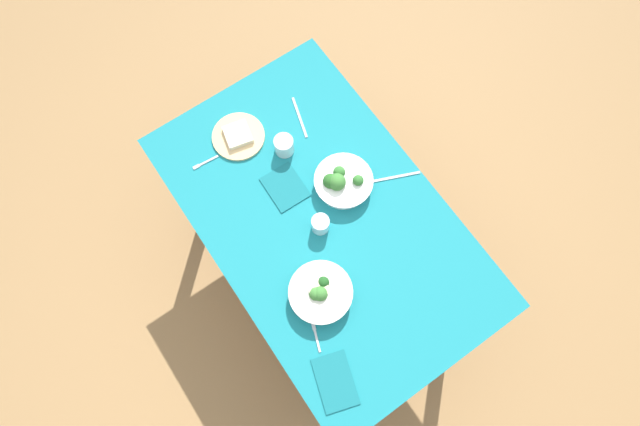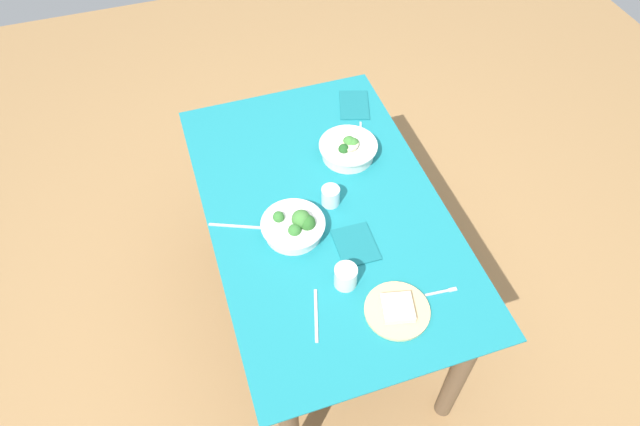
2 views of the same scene
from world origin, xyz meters
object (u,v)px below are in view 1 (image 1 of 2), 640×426
Objects in this scene: water_glass_center at (320,224)px; napkin_folded_upper at (285,187)px; broccoli_bowl_far at (320,293)px; broccoli_bowl_near at (342,182)px; bread_side_plate at (238,136)px; table_knife_right at (300,117)px; table_knife_left at (394,177)px; fork_by_near_bowl at (205,163)px; fork_by_far_bowl at (316,336)px; water_glass_side at (284,145)px; napkin_folded_lower at (335,381)px.

napkin_folded_upper is (0.21, 0.02, -0.03)m from water_glass_center.
broccoli_bowl_near reaches higher than broccoli_bowl_far.
bread_side_plate is 1.12× the size of table_knife_right.
water_glass_center is at bearing 119.15° from broccoli_bowl_near.
bread_side_plate is 0.50m from water_glass_center.
broccoli_bowl_far is 0.55m from table_knife_left.
water_glass_center is 0.53m from fork_by_near_bowl.
fork_by_near_bowl is at bearing 37.50° from napkin_folded_upper.
bread_side_plate is at bearing -27.34° from table_knife_left.
water_glass_side is at bearing -4.34° from fork_by_far_bowl.
water_glass_center is 0.56m from napkin_folded_lower.
water_glass_side is at bearing 140.03° from table_knife_right.
water_glass_side is (-0.15, -0.12, 0.03)m from bread_side_plate.
napkin_folded_lower is (-0.28, 0.13, -0.03)m from broccoli_bowl_far.
fork_by_near_bowl is 0.75m from table_knife_left.
water_glass_center is 0.36m from table_knife_left.
broccoli_bowl_far is 2.24× the size of fork_by_far_bowl.
table_knife_left is 0.43m from napkin_folded_upper.
water_glass_center is 0.35m from water_glass_side.
water_glass_center is at bearing -173.63° from bread_side_plate.
water_glass_side is at bearing -10.81° from water_glass_center.
water_glass_center is 0.68× the size of fork_by_near_bowl.
broccoli_bowl_near is at bearing -168.56° from table_knife_right.
napkin_folded_upper and napkin_folded_lower have the same top height.
napkin_folded_lower is (-0.92, 0.47, 0.00)m from table_knife_right.
bread_side_plate reaches higher than table_knife_right.
table_knife_left is at bearing 145.58° from fork_by_near_bowl.
fork_by_near_bowl is at bearing -2.95° from napkin_folded_lower.
water_glass_side is 0.90m from napkin_folded_lower.
fork_by_far_bowl is 0.54× the size of table_knife_right.
table_knife_right is at bearing -104.82° from bread_side_plate.
table_knife_left is (-0.09, -0.19, -0.03)m from broccoli_bowl_near.
table_knife_right is at bearing -9.74° from fork_by_far_bowl.
table_knife_left is 1.11× the size of napkin_folded_lower.
napkin_folded_lower is at bearing -170.87° from fork_by_far_bowl.
water_glass_center reaches higher than table_knife_right.
broccoli_bowl_far reaches higher than table_knife_right.
table_knife_left is at bearing -89.67° from water_glass_center.
fork_by_near_bowl is 0.34m from napkin_folded_upper.
fork_by_near_bowl is at bearing 96.46° from bread_side_plate.
water_glass_side reaches higher than napkin_folded_lower.
broccoli_bowl_near is at bearing -158.65° from water_glass_side.
broccoli_bowl_near reaches higher than water_glass_center.
broccoli_bowl_far is 0.43m from broccoli_bowl_near.
broccoli_bowl_far is 1.09× the size of bread_side_plate.
table_knife_right is at bearing 178.61° from fork_by_near_bowl.
napkin_folded_upper is at bearing -2.10° from fork_by_far_bowl.
water_glass_center is at bearing 169.19° from water_glass_side.
water_glass_center is at bearing -34.73° from broccoli_bowl_far.
water_glass_side reaches higher than table_knife_left.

